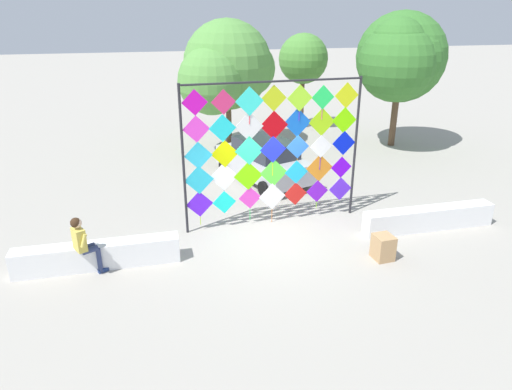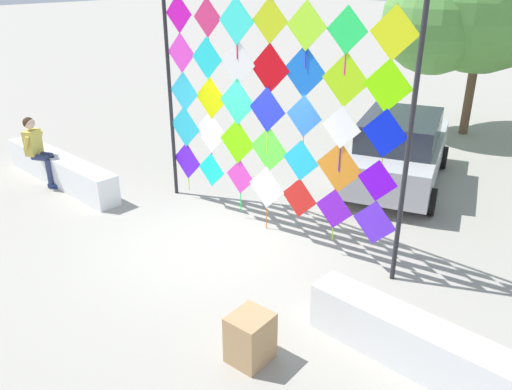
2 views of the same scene
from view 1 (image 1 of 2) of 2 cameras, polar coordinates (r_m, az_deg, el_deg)
The scene contains 10 objects.
ground at distance 12.14m, azimuth 2.02°, elevation -5.47°, with size 120.00×120.00×0.00m, color #9E998E.
plaza_ledge_left at distance 11.35m, azimuth -19.11°, elevation -7.12°, with size 3.75×0.46×0.62m, color white.
plaza_ledge_right at distance 13.41m, azimuth 20.71°, elevation -2.74°, with size 3.75×0.46×0.62m, color white.
kite_display_rack at distance 12.26m, azimuth 2.09°, elevation 6.19°, with size 4.90×0.23×4.01m.
seated_vendor at distance 10.86m, azimuth -20.67°, elevation -5.44°, with size 0.71×0.62×1.47m.
parked_car at distance 16.01m, azimuth 0.96°, elevation 4.44°, with size 2.85×4.19×1.50m.
cardboard_box_large at distance 11.50m, azimuth 15.56°, elevation -6.29°, with size 0.44×0.48×0.61m, color tan.
tree_far_right at distance 19.52m, azimuth -3.63°, elevation 15.38°, with size 4.19×4.08×5.33m.
tree_broadleaf at distance 20.34m, azimuth 17.61°, elevation 15.95°, with size 3.99×4.16×5.63m.
tree_palm_like at distance 23.26m, azimuth 6.03°, elevation 16.45°, with size 2.39×2.39×4.61m.
Camera 1 is at (-2.94, -10.36, 5.62)m, focal length 32.09 mm.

